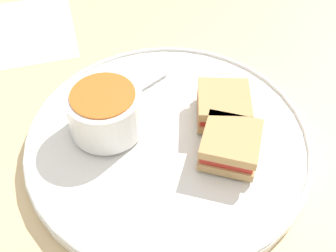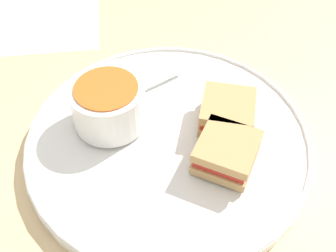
{
  "view_description": "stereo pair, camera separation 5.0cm",
  "coord_description": "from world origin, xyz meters",
  "px_view_note": "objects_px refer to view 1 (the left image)",
  "views": [
    {
      "loc": [
        -0.33,
        -0.05,
        0.42
      ],
      "look_at": [
        0.0,
        0.0,
        0.04
      ],
      "focal_mm": 42.0,
      "sensor_mm": 36.0,
      "label": 1
    },
    {
      "loc": [
        -0.32,
        -0.1,
        0.42
      ],
      "look_at": [
        0.0,
        0.0,
        0.04
      ],
      "focal_mm": 42.0,
      "sensor_mm": 36.0,
      "label": 2
    }
  ],
  "objects_px": {
    "soup_bowl": "(105,111)",
    "sandwich_half_near": "(231,145)",
    "sandwich_half_far": "(223,106)",
    "spoon": "(121,100)"
  },
  "relations": [
    {
      "from": "spoon",
      "to": "sandwich_half_far",
      "type": "bearing_deg",
      "value": 126.24
    },
    {
      "from": "sandwich_half_far",
      "to": "sandwich_half_near",
      "type": "bearing_deg",
      "value": -168.8
    },
    {
      "from": "spoon",
      "to": "sandwich_half_far",
      "type": "height_order",
      "value": "sandwich_half_far"
    },
    {
      "from": "soup_bowl",
      "to": "sandwich_half_near",
      "type": "height_order",
      "value": "soup_bowl"
    },
    {
      "from": "spoon",
      "to": "sandwich_half_near",
      "type": "distance_m",
      "value": 0.17
    },
    {
      "from": "soup_bowl",
      "to": "sandwich_half_far",
      "type": "relative_size",
      "value": 1.23
    },
    {
      "from": "sandwich_half_near",
      "to": "sandwich_half_far",
      "type": "height_order",
      "value": "same"
    },
    {
      "from": "spoon",
      "to": "sandwich_half_near",
      "type": "xyz_separation_m",
      "value": [
        -0.07,
        -0.16,
        0.01
      ]
    },
    {
      "from": "sandwich_half_near",
      "to": "sandwich_half_far",
      "type": "bearing_deg",
      "value": 11.2
    },
    {
      "from": "soup_bowl",
      "to": "spoon",
      "type": "distance_m",
      "value": 0.06
    }
  ]
}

